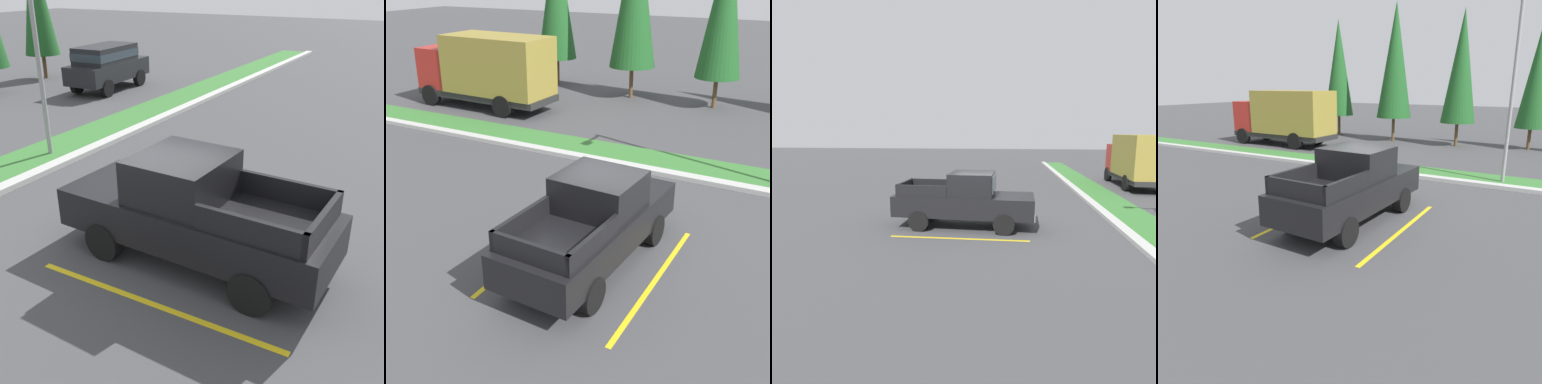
# 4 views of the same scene
# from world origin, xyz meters

# --- Properties ---
(ground_plane) EXTENTS (120.00, 120.00, 0.00)m
(ground_plane) POSITION_xyz_m (0.00, 0.00, 0.00)
(ground_plane) COLOR #424244
(parking_line_near) EXTENTS (0.12, 4.80, 0.01)m
(parking_line_near) POSITION_xyz_m (-1.59, -0.88, 0.00)
(parking_line_near) COLOR yellow
(parking_line_near) RESTS_ON ground
(parking_line_far) EXTENTS (0.12, 4.80, 0.01)m
(parking_line_far) POSITION_xyz_m (1.51, -0.88, 0.00)
(parking_line_far) COLOR yellow
(parking_line_far) RESTS_ON ground
(pickup_truck_main) EXTENTS (2.15, 5.31, 2.10)m
(pickup_truck_main) POSITION_xyz_m (-0.04, -0.83, 1.04)
(pickup_truck_main) COLOR black
(pickup_truck_main) RESTS_ON ground
(suv_distant) EXTENTS (4.70, 2.17, 2.10)m
(suv_distant) POSITION_xyz_m (11.22, 10.11, 1.24)
(suv_distant) COLOR black
(suv_distant) RESTS_ON ground
(street_light) EXTENTS (0.24, 1.49, 7.36)m
(street_light) POSITION_xyz_m (2.98, 5.75, 4.24)
(street_light) COLOR gray
(street_light) RESTS_ON ground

